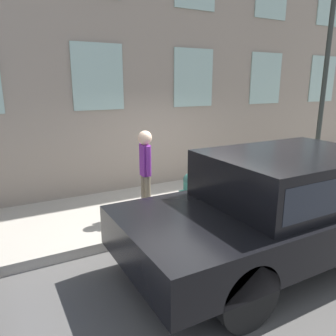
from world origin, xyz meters
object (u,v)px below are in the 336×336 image
Objects in this scene: parked_car_black_near at (290,199)px; street_lamp at (329,41)px; fire_hydrant at (189,191)px; person at (145,165)px.

street_lamp is (2.27, -3.57, 2.71)m from parked_car_black_near.
fire_hydrant is 5.14m from street_lamp.
fire_hydrant is 0.45× the size of person.
parked_car_black_near is 0.95× the size of street_lamp.
parked_car_black_near is (-2.19, -1.41, -0.22)m from person.
person is 0.29× the size of street_lamp.
fire_hydrant is 1.09m from person.
street_lamp is (0.08, -4.99, 2.49)m from person.
person is at bearing 90.90° from street_lamp.
fire_hydrant is at bearing 68.18° from person.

